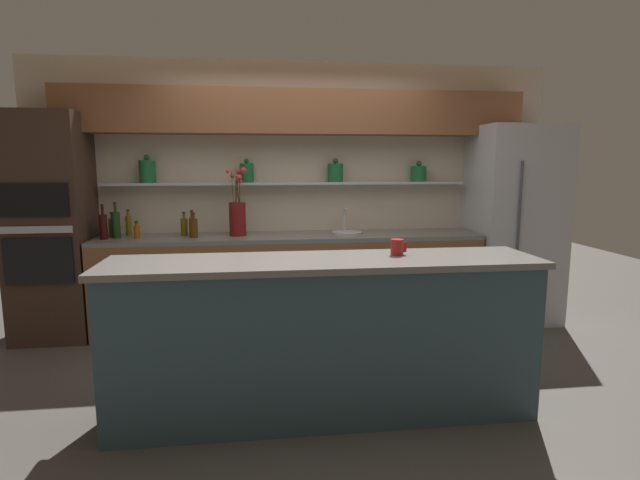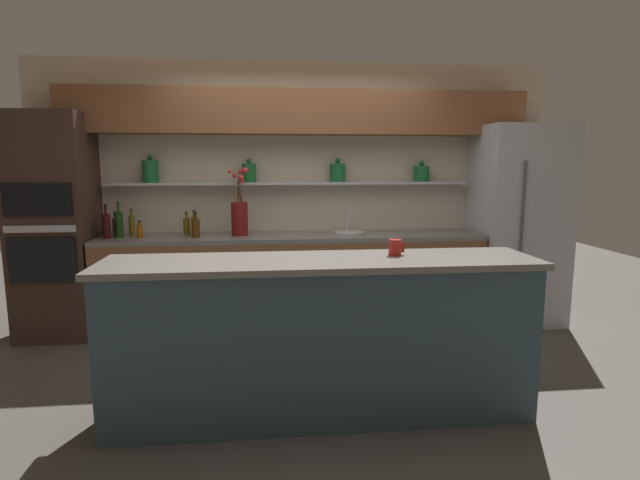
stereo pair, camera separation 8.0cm
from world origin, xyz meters
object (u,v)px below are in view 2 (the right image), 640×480
object	(u,v)px
bottle_spirit_0	(196,227)
bottle_oil_8	(195,225)
refrigerator	(517,225)
bottle_sauce_1	(140,231)
coffee_mug	(395,247)
bottle_wine_4	(119,224)
bottle_spirit_3	(116,226)
bottle_oil_7	(187,226)
bottle_oil_5	(116,226)
flower_vase	(240,215)
sink_fixture	(349,231)
bottle_wine_2	(107,226)
bottle_oil_6	(132,225)
oven_tower	(55,227)

from	to	relation	value
bottle_spirit_0	bottle_oil_8	distance (m)	0.11
refrigerator	bottle_sauce_1	distance (m)	3.70
coffee_mug	bottle_wine_4	bearing A→B (deg)	142.12
bottle_sauce_1	bottle_spirit_3	xyz separation A→B (m)	(-0.27, 0.20, 0.03)
bottle_oil_7	bottle_oil_8	bearing A→B (deg)	-40.23
coffee_mug	bottle_oil_7	bearing A→B (deg)	131.28
bottle_oil_8	coffee_mug	bearing A→B (deg)	-49.13
bottle_spirit_3	bottle_oil_5	xyz separation A→B (m)	(0.03, -0.09, 0.00)
flower_vase	bottle_wine_4	world-z (taller)	flower_vase
bottle_spirit_0	sink_fixture	bearing A→B (deg)	3.24
bottle_wine_2	bottle_spirit_3	world-z (taller)	bottle_wine_2
sink_fixture	bottle_sauce_1	size ratio (longest dim) A/B	1.90
bottle_wine_2	sink_fixture	bearing A→B (deg)	1.82
refrigerator	coffee_mug	xyz separation A→B (m)	(-1.70, -1.66, 0.08)
refrigerator	bottle_wine_2	size ratio (longest dim) A/B	6.18
bottle_spirit_0	bottle_wine_2	size ratio (longest dim) A/B	0.73
sink_fixture	bottle_spirit_0	size ratio (longest dim) A/B	1.29
flower_vase	bottle_wine_2	distance (m)	1.21
bottle_sauce_1	bottle_oil_5	size ratio (longest dim) A/B	0.68
bottle_oil_6	bottle_sauce_1	bearing A→B (deg)	-56.69
refrigerator	bottle_sauce_1	world-z (taller)	refrigerator
refrigerator	flower_vase	bearing A→B (deg)	178.99
oven_tower	bottle_spirit_0	size ratio (longest dim) A/B	8.78
bottle_spirit_0	bottle_oil_8	xyz separation A→B (m)	(-0.03, 0.11, 0.00)
bottle_sauce_1	bottle_oil_8	xyz separation A→B (m)	(0.49, 0.07, 0.03)
bottle_spirit_3	bottle_oil_8	distance (m)	0.77
oven_tower	bottle_spirit_3	xyz separation A→B (m)	(0.49, 0.17, -0.02)
bottle_sauce_1	sink_fixture	bearing A→B (deg)	1.37
bottle_spirit_0	bottle_sauce_1	bearing A→B (deg)	176.08
bottle_oil_5	coffee_mug	world-z (taller)	bottle_oil_5
bottle_spirit_0	flower_vase	bearing A→B (deg)	11.61
oven_tower	bottle_spirit_0	bearing A→B (deg)	-3.17
coffee_mug	bottle_oil_5	bearing A→B (deg)	141.57
bottle_wine_4	sink_fixture	bearing A→B (deg)	0.24
flower_vase	bottle_spirit_3	xyz separation A→B (m)	(-1.19, 0.15, -0.10)
bottle_wine_4	oven_tower	bearing A→B (deg)	-179.68
bottle_sauce_1	bottle_oil_7	world-z (taller)	bottle_oil_7
bottle_wine_4	bottle_spirit_0	bearing A→B (deg)	-5.95
bottle_oil_7	coffee_mug	size ratio (longest dim) A/B	2.18
bottle_oil_5	flower_vase	bearing A→B (deg)	-3.03
oven_tower	bottle_oil_8	bearing A→B (deg)	1.82
bottle_spirit_0	bottle_oil_7	size ratio (longest dim) A/B	1.04
bottle_sauce_1	bottle_wine_2	xyz separation A→B (m)	(-0.29, -0.02, 0.06)
flower_vase	coffee_mug	distance (m)	2.02
bottle_wine_4	bottle_oil_7	bearing A→B (deg)	10.17
coffee_mug	refrigerator	bearing A→B (deg)	44.29
bottle_oil_6	bottle_oil_8	xyz separation A→B (m)	(0.60, -0.09, -0.01)
bottle_oil_6	bottle_oil_7	distance (m)	0.52
sink_fixture	bottle_spirit_3	distance (m)	2.25
refrigerator	bottle_oil_6	xyz separation A→B (m)	(-3.81, 0.17, 0.04)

